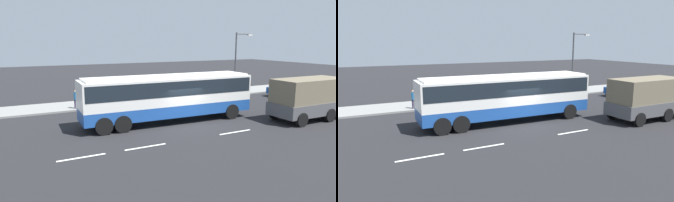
{
  "view_description": "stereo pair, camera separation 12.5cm",
  "coord_description": "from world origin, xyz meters",
  "views": [
    {
      "loc": [
        -10.38,
        -17.73,
        5.64
      ],
      "look_at": [
        -0.52,
        1.58,
        1.45
      ],
      "focal_mm": 33.03,
      "sensor_mm": 36.0,
      "label": 1
    },
    {
      "loc": [
        -10.49,
        -17.67,
        5.64
      ],
      "look_at": [
        -0.52,
        1.58,
        1.45
      ],
      "focal_mm": 33.03,
      "sensor_mm": 36.0,
      "label": 2
    }
  ],
  "objects": [
    {
      "name": "car_blue_saloon",
      "position": [
        15.22,
        4.97,
        0.79
      ],
      "size": [
        4.34,
        2.07,
        1.49
      ],
      "rotation": [
        0.0,
        0.0,
        -0.03
      ],
      "color": "#194799",
      "rests_on": "ground_plane"
    },
    {
      "name": "sidewalk_curb",
      "position": [
        0.0,
        9.62,
        0.07
      ],
      "size": [
        80.0,
        4.0,
        0.15
      ],
      "primitive_type": "cube",
      "color": "gray",
      "rests_on": "ground_plane"
    },
    {
      "name": "street_lamp",
      "position": [
        10.89,
        7.95,
        3.9
      ],
      "size": [
        2.09,
        0.24,
        6.4
      ],
      "color": "#47474C",
      "rests_on": "sidewalk_curb"
    },
    {
      "name": "lane_centreline",
      "position": [
        -8.7,
        -2.93,
        0.0
      ],
      "size": [
        23.83,
        0.16,
        0.01
      ],
      "color": "white",
      "rests_on": "ground_plane"
    },
    {
      "name": "pedestrian_at_crossing",
      "position": [
        -5.76,
        8.14,
        1.04
      ],
      "size": [
        0.32,
        0.32,
        1.56
      ],
      "rotation": [
        0.0,
        0.0,
        4.77
      ],
      "color": "#38334C",
      "rests_on": "sidewalk_curb"
    },
    {
      "name": "coach_bus",
      "position": [
        -0.6,
        1.32,
        2.06
      ],
      "size": [
        12.4,
        3.11,
        3.3
      ],
      "rotation": [
        0.0,
        0.0,
        -0.03
      ],
      "color": "#1E4C9E",
      "rests_on": "ground_plane"
    },
    {
      "name": "ground_plane",
      "position": [
        0.0,
        0.0,
        0.0
      ],
      "size": [
        120.0,
        120.0,
        0.0
      ],
      "primitive_type": "plane",
      "color": "black"
    },
    {
      "name": "pedestrian_near_curb",
      "position": [
        -0.85,
        9.48,
        1.04
      ],
      "size": [
        0.32,
        0.32,
        1.56
      ],
      "rotation": [
        0.0,
        0.0,
        5.58
      ],
      "color": "brown",
      "rests_on": "sidewalk_curb"
    },
    {
      "name": "cargo_truck",
      "position": [
        9.63,
        -2.76,
        1.64
      ],
      "size": [
        8.02,
        2.67,
        3.03
      ],
      "rotation": [
        0.0,
        0.0,
        0.0
      ],
      "color": "#19592D",
      "rests_on": "ground_plane"
    }
  ]
}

